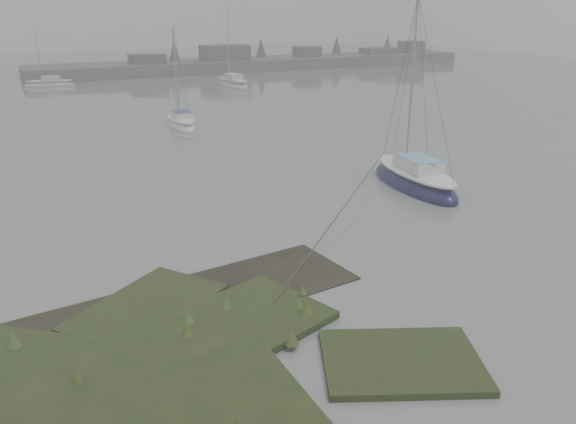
% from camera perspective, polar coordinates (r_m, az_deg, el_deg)
% --- Properties ---
extents(ground, '(160.00, 160.00, 0.00)m').
position_cam_1_polar(ground, '(40.11, -17.27, 8.19)').
color(ground, slate).
rests_on(ground, ground).
extents(far_shoreline, '(60.00, 8.00, 4.15)m').
position_cam_1_polar(far_shoreline, '(78.54, -1.82, 14.98)').
color(far_shoreline, '#4C4F51').
rests_on(far_shoreline, ground).
extents(sailboat_main, '(2.91, 6.45, 8.79)m').
position_cam_1_polar(sailboat_main, '(25.90, 12.72, 3.15)').
color(sailboat_main, '#110F38').
rests_on(sailboat_main, ground).
extents(sailboat_white, '(1.99, 5.07, 7.01)m').
position_cam_1_polar(sailboat_white, '(39.34, -10.80, 8.83)').
color(sailboat_white, silver).
rests_on(sailboat_white, ground).
extents(sailboat_far_b, '(2.26, 6.10, 8.49)m').
position_cam_1_polar(sailboat_far_b, '(59.87, -5.62, 12.81)').
color(sailboat_far_b, silver).
rests_on(sailboat_far_b, ground).
extents(sailboat_far_c, '(5.13, 2.49, 6.93)m').
position_cam_1_polar(sailboat_far_c, '(64.56, -23.07, 11.83)').
color(sailboat_far_c, '#A4AAAD').
rests_on(sailboat_far_c, ground).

